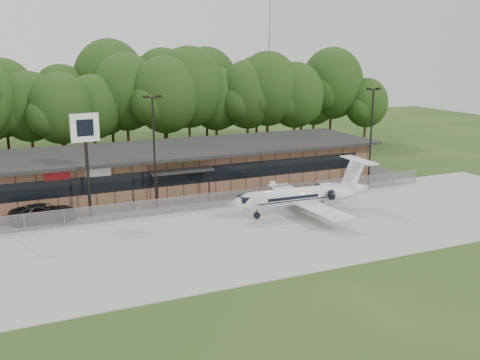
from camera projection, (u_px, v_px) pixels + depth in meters
name	position (u px, v px, depth m)	size (l,w,h in m)	color
ground	(298.00, 269.00, 34.94)	(160.00, 160.00, 0.00)	#244217
apron	(247.00, 232.00, 42.04)	(64.00, 18.00, 0.08)	#9E9B93
parking_lot	(198.00, 196.00, 52.27)	(50.00, 9.00, 0.06)	#383835
terminal	(184.00, 166.00, 55.70)	(41.00, 11.65, 4.30)	brown
fence	(215.00, 200.00, 48.09)	(46.00, 0.04, 1.52)	gray
treeline	(140.00, 100.00, 70.51)	(72.00, 12.00, 15.00)	#1C3410
radio_mast	(269.00, 60.00, 83.28)	(0.20, 0.20, 25.00)	gray
light_pole_mid	(154.00, 145.00, 46.23)	(1.55, 0.30, 10.23)	black
light_pole_right	(371.00, 129.00, 55.25)	(1.55, 0.30, 10.23)	black
business_jet	(304.00, 196.00, 46.29)	(13.56, 12.06, 4.57)	silver
suv	(44.00, 213.00, 44.38)	(2.52, 5.47, 1.52)	#272729
pole_sign	(85.00, 139.00, 44.07)	(2.35, 0.53, 8.92)	black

